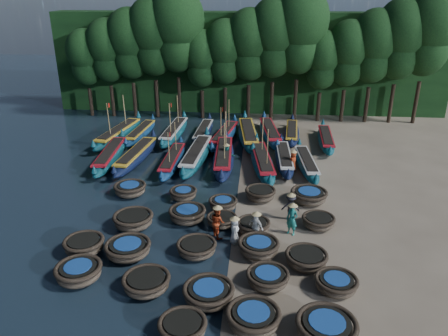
# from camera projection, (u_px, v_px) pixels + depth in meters

# --- Properties ---
(ground) EXTENTS (120.00, 120.00, 0.00)m
(ground) POSITION_uv_depth(u_px,v_px,m) (235.00, 216.00, 25.58)
(ground) COLOR gray
(ground) RESTS_ON ground
(foliage_wall) EXTENTS (40.00, 3.00, 10.00)m
(foliage_wall) POSITION_uv_depth(u_px,v_px,m) (249.00, 63.00, 45.21)
(foliage_wall) COLOR black
(foliage_wall) RESTS_ON ground
(coracle_2) EXTENTS (2.17, 2.17, 0.73)m
(coracle_2) POSITION_uv_depth(u_px,v_px,m) (183.00, 328.00, 16.65)
(coracle_2) COLOR brown
(coracle_2) RESTS_ON ground
(coracle_3) EXTENTS (2.26, 2.26, 0.77)m
(coracle_3) POSITION_uv_depth(u_px,v_px,m) (253.00, 318.00, 17.11)
(coracle_3) COLOR brown
(coracle_3) RESTS_ON ground
(coracle_4) EXTENTS (2.48, 2.48, 0.81)m
(coracle_4) POSITION_uv_depth(u_px,v_px,m) (326.00, 328.00, 16.56)
(coracle_4) COLOR brown
(coracle_4) RESTS_ON ground
(coracle_5) EXTENTS (2.16, 2.16, 0.81)m
(coracle_5) POSITION_uv_depth(u_px,v_px,m) (79.00, 272.00, 19.79)
(coracle_5) COLOR brown
(coracle_5) RESTS_ON ground
(coracle_6) EXTENTS (2.15, 2.15, 0.75)m
(coracle_6) POSITION_uv_depth(u_px,v_px,m) (146.00, 282.00, 19.16)
(coracle_6) COLOR brown
(coracle_6) RESTS_ON ground
(coracle_7) EXTENTS (2.24, 2.24, 0.76)m
(coracle_7) POSITION_uv_depth(u_px,v_px,m) (209.00, 293.00, 18.48)
(coracle_7) COLOR brown
(coracle_7) RESTS_ON ground
(coracle_8) EXTENTS (2.34, 2.34, 0.68)m
(coracle_8) POSITION_uv_depth(u_px,v_px,m) (268.00, 278.00, 19.54)
(coracle_8) COLOR brown
(coracle_8) RESTS_ON ground
(coracle_9) EXTENTS (1.98, 1.98, 0.66)m
(coracle_9) POSITION_uv_depth(u_px,v_px,m) (336.00, 283.00, 19.18)
(coracle_9) COLOR brown
(coracle_9) RESTS_ON ground
(coracle_10) EXTENTS (2.38, 2.38, 0.79)m
(coracle_10) POSITION_uv_depth(u_px,v_px,m) (84.00, 245.00, 21.87)
(coracle_10) COLOR brown
(coracle_10) RESTS_ON ground
(coracle_11) EXTENTS (2.84, 2.84, 0.76)m
(coracle_11) POSITION_uv_depth(u_px,v_px,m) (128.00, 249.00, 21.59)
(coracle_11) COLOR brown
(coracle_11) RESTS_ON ground
(coracle_12) EXTENTS (2.42, 2.42, 0.71)m
(coracle_12) POSITION_uv_depth(u_px,v_px,m) (197.00, 248.00, 21.73)
(coracle_12) COLOR brown
(coracle_12) RESTS_ON ground
(coracle_13) EXTENTS (2.54, 2.54, 0.78)m
(coracle_13) POSITION_uv_depth(u_px,v_px,m) (259.00, 247.00, 21.72)
(coracle_13) COLOR brown
(coracle_13) RESTS_ON ground
(coracle_14) EXTENTS (2.25, 2.25, 0.71)m
(coracle_14) POSITION_uv_depth(u_px,v_px,m) (306.00, 258.00, 20.89)
(coracle_14) COLOR brown
(coracle_14) RESTS_ON ground
(coracle_15) EXTENTS (2.39, 2.39, 0.83)m
(coracle_15) POSITION_uv_depth(u_px,v_px,m) (133.00, 220.00, 24.14)
(coracle_15) COLOR brown
(coracle_15) RESTS_ON ground
(coracle_16) EXTENTS (2.39, 2.39, 0.82)m
(coracle_16) POSITION_uv_depth(u_px,v_px,m) (187.00, 214.00, 24.76)
(coracle_16) COLOR brown
(coracle_16) RESTS_ON ground
(coracle_17) EXTENTS (1.94, 1.94, 0.64)m
(coracle_17) POSITION_uv_depth(u_px,v_px,m) (222.00, 220.00, 24.35)
(coracle_17) COLOR brown
(coracle_17) RESTS_ON ground
(coracle_18) EXTENTS (1.87, 1.87, 0.73)m
(coracle_18) POSITION_uv_depth(u_px,v_px,m) (253.00, 226.00, 23.63)
(coracle_18) COLOR brown
(coracle_18) RESTS_ON ground
(coracle_19) EXTENTS (2.19, 2.19, 0.68)m
(coracle_19) POSITION_uv_depth(u_px,v_px,m) (318.00, 221.00, 24.18)
(coracle_19) COLOR brown
(coracle_19) RESTS_ON ground
(coracle_20) EXTENTS (2.19, 2.19, 0.78)m
(coracle_20) POSITION_uv_depth(u_px,v_px,m) (130.00, 189.00, 27.85)
(coracle_20) COLOR brown
(coracle_20) RESTS_ON ground
(coracle_21) EXTENTS (1.75, 1.75, 0.70)m
(coracle_21) POSITION_uv_depth(u_px,v_px,m) (183.00, 194.00, 27.35)
(coracle_21) COLOR brown
(coracle_21) RESTS_ON ground
(coracle_22) EXTENTS (2.09, 2.09, 0.69)m
(coracle_22) POSITION_uv_depth(u_px,v_px,m) (223.00, 203.00, 26.12)
(coracle_22) COLOR brown
(coracle_22) RESTS_ON ground
(coracle_23) EXTENTS (1.99, 1.99, 0.76)m
(coracle_23) POSITION_uv_depth(u_px,v_px,m) (260.00, 194.00, 27.28)
(coracle_23) COLOR brown
(coracle_23) RESTS_ON ground
(coracle_24) EXTENTS (2.39, 2.39, 0.79)m
(coracle_24) POSITION_uv_depth(u_px,v_px,m) (309.00, 196.00, 26.98)
(coracle_24) COLOR brown
(coracle_24) RESTS_ON ground
(long_boat_1) EXTENTS (1.92, 8.24, 1.45)m
(long_boat_1) POSITION_uv_depth(u_px,v_px,m) (110.00, 156.00, 33.00)
(long_boat_1) COLOR #0E5254
(long_boat_1) RESTS_ON ground
(long_boat_2) EXTENTS (2.31, 8.26, 1.46)m
(long_boat_2) POSITION_uv_depth(u_px,v_px,m) (136.00, 156.00, 32.98)
(long_boat_2) COLOR #0E1036
(long_boat_2) RESTS_ON ground
(long_boat_3) EXTENTS (1.36, 7.43, 3.15)m
(long_boat_3) POSITION_uv_depth(u_px,v_px,m) (172.00, 161.00, 32.22)
(long_boat_3) COLOR navy
(long_boat_3) RESTS_ON ground
(long_boat_4) EXTENTS (2.16, 8.90, 1.57)m
(long_boat_4) POSITION_uv_depth(u_px,v_px,m) (196.00, 155.00, 32.98)
(long_boat_4) COLOR #0E5254
(long_boat_4) RESTS_ON ground
(long_boat_5) EXTENTS (1.95, 8.90, 3.78)m
(long_boat_5) POSITION_uv_depth(u_px,v_px,m) (224.00, 157.00, 32.57)
(long_boat_5) COLOR #0E1036
(long_boat_5) RESTS_ON ground
(long_boat_6) EXTENTS (2.48, 8.38, 3.58)m
(long_boat_6) POSITION_uv_depth(u_px,v_px,m) (262.00, 162.00, 31.77)
(long_boat_6) COLOR #0E5254
(long_boat_6) RESTS_ON ground
(long_boat_7) EXTENTS (1.55, 7.50, 1.32)m
(long_boat_7) POSITION_uv_depth(u_px,v_px,m) (284.00, 159.00, 32.55)
(long_boat_7) COLOR #0E1036
(long_boat_7) RESTS_ON ground
(long_boat_8) EXTENTS (1.87, 7.25, 1.28)m
(long_boat_8) POSITION_uv_depth(u_px,v_px,m) (307.00, 163.00, 31.73)
(long_boat_8) COLOR #0E5254
(long_boat_8) RESTS_ON ground
(long_boat_9) EXTENTS (2.92, 8.66, 3.73)m
(long_boat_9) POSITION_uv_depth(u_px,v_px,m) (119.00, 134.00, 37.69)
(long_boat_9) COLOR #0E5254
(long_boat_9) RESTS_ON ground
(long_boat_10) EXTENTS (1.86, 7.24, 1.28)m
(long_boat_10) POSITION_uv_depth(u_px,v_px,m) (141.00, 133.00, 38.28)
(long_boat_10) COLOR navy
(long_boat_10) RESTS_ON ground
(long_boat_11) EXTENTS (1.91, 8.33, 3.54)m
(long_boat_11) POSITION_uv_depth(u_px,v_px,m) (174.00, 132.00, 38.29)
(long_boat_11) COLOR #0E5254
(long_boat_11) RESTS_ON ground
(long_boat_12) EXTENTS (1.60, 7.35, 1.29)m
(long_boat_12) POSITION_uv_depth(u_px,v_px,m) (203.00, 132.00, 38.44)
(long_boat_12) COLOR #0E1036
(long_boat_12) RESTS_ON ground
(long_boat_13) EXTENTS (2.75, 8.00, 3.44)m
(long_boat_13) POSITION_uv_depth(u_px,v_px,m) (224.00, 136.00, 37.38)
(long_boat_13) COLOR navy
(long_boat_13) RESTS_ON ground
(long_boat_14) EXTENTS (2.58, 9.13, 1.62)m
(long_boat_14) POSITION_uv_depth(u_px,v_px,m) (248.00, 135.00, 37.40)
(long_boat_14) COLOR #0E5254
(long_boat_14) RESTS_ON ground
(long_boat_15) EXTENTS (2.50, 8.25, 1.46)m
(long_boat_15) POSITION_uv_depth(u_px,v_px,m) (270.00, 133.00, 38.10)
(long_boat_15) COLOR navy
(long_boat_15) RESTS_ON ground
(long_boat_16) EXTENTS (1.79, 7.35, 1.30)m
(long_boat_16) POSITION_uv_depth(u_px,v_px,m) (292.00, 133.00, 38.22)
(long_boat_16) COLOR #0E1036
(long_boat_16) RESTS_ON ground
(long_boat_17) EXTENTS (1.61, 7.39, 1.30)m
(long_boat_17) POSITION_uv_depth(u_px,v_px,m) (326.00, 139.00, 36.64)
(long_boat_17) COLOR #0E5254
(long_boat_17) RESTS_ON ground
(fisherman_0) EXTENTS (0.68, 0.84, 1.70)m
(fisherman_0) POSITION_uv_depth(u_px,v_px,m) (235.00, 229.00, 22.55)
(fisherman_0) COLOR silver
(fisherman_0) RESTS_ON ground
(fisherman_1) EXTENTS (0.78, 0.70, 1.98)m
(fisherman_1) POSITION_uv_depth(u_px,v_px,m) (292.00, 218.00, 23.33)
(fisherman_1) COLOR #1A7167
(fisherman_1) RESTS_ON ground
(fisherman_2) EXTENTS (1.04, 1.09, 1.98)m
(fisherman_2) POSITION_uv_depth(u_px,v_px,m) (218.00, 221.00, 23.12)
(fisherman_2) COLOR #AD3617
(fisherman_2) RESTS_ON ground
(fisherman_3) EXTENTS (1.09, 0.70, 1.78)m
(fisherman_3) POSITION_uv_depth(u_px,v_px,m) (291.00, 206.00, 24.88)
(fisherman_3) COLOR black
(fisherman_3) RESTS_ON ground
(fisherman_4) EXTENTS (0.98, 0.93, 1.84)m
(fisherman_4) POSITION_uv_depth(u_px,v_px,m) (256.00, 226.00, 22.76)
(fisherman_4) COLOR silver
(fisherman_4) RESTS_ON ground
(fisherman_5) EXTENTS (1.34, 1.38, 1.77)m
(fisherman_5) POSITION_uv_depth(u_px,v_px,m) (227.00, 154.00, 32.55)
(fisherman_5) COLOR #1A7167
(fisherman_5) RESTS_ON ground
(fisherman_6) EXTENTS (0.68, 0.87, 1.78)m
(fisherman_6) POSITION_uv_depth(u_px,v_px,m) (293.00, 161.00, 31.25)
(fisherman_6) COLOR #AD3617
(fisherman_6) RESTS_ON ground
(tree_0) EXTENTS (3.68, 3.68, 8.68)m
(tree_0) POSITION_uv_depth(u_px,v_px,m) (85.00, 56.00, 42.85)
(tree_0) COLOR black
(tree_0) RESTS_ON ground
(tree_1) EXTENTS (4.09, 4.09, 9.65)m
(tree_1) POSITION_uv_depth(u_px,v_px,m) (108.00, 50.00, 42.41)
(tree_1) COLOR black
(tree_1) RESTS_ON ground
(tree_2) EXTENTS (4.51, 4.51, 10.63)m
(tree_2) POSITION_uv_depth(u_px,v_px,m) (130.00, 43.00, 41.97)
(tree_2) COLOR black
(tree_2) RESTS_ON ground
(tree_3) EXTENTS (4.92, 4.92, 11.60)m
(tree_3) POSITION_uv_depth(u_px,v_px,m) (153.00, 36.00, 41.53)
(tree_3) COLOR black
(tree_3) RESTS_ON ground
(tree_4) EXTENTS (5.34, 5.34, 12.58)m
(tree_4) POSITION_uv_depth(u_px,v_px,m) (177.00, 28.00, 41.09)
(tree_4) COLOR black
(tree_4) RESTS_ON ground
(tree_5) EXTENTS (3.68, 3.68, 8.68)m
(tree_5) POSITION_uv_depth(u_px,v_px,m) (201.00, 58.00, 41.96)
(tree_5) COLOR black
(tree_5) RESTS_ON ground
(tree_6) EXTENTS (4.09, 4.09, 9.65)m
(tree_6) POSITION_uv_depth(u_px,v_px,m) (225.00, 51.00, 41.52)
(tree_6) COLOR black
(tree_6) RESTS_ON ground
(tree_7) EXTENTS (4.51, 4.51, 10.63)m
(tree_7) POSITION_uv_depth(u_px,v_px,m) (250.00, 44.00, 41.08)
(tree_7) COLOR black
(tree_7) RESTS_ON ground
(tree_8) EXTENTS (4.92, 4.92, 11.60)m
(tree_8) POSITION_uv_depth(u_px,v_px,m) (274.00, 37.00, 40.64)
(tree_8) COLOR black
(tree_8) RESTS_ON ground
(tree_9) EXTENTS (5.34, 5.34, 12.58)m
(tree_9) POSITION_uv_depth(u_px,v_px,m) (300.00, 29.00, 40.21)
(tree_9) COLOR black
(tree_9) RESTS_ON ground
(tree_10) EXTENTS (3.68, 3.68, 8.68)m
(tree_10) POSITION_uv_depth(u_px,v_px,m) (322.00, 60.00, 41.08)
(tree_10) COLOR black
(tree_10) RESTS_ON ground
(tree_11) EXTENTS (4.09, 4.09, 9.65)m
(tree_11) POSITION_uv_depth(u_px,v_px,m) (348.00, 53.00, 40.64)
(tree_11) COLOR black
(tree_11) RESTS_ON ground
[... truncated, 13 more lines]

